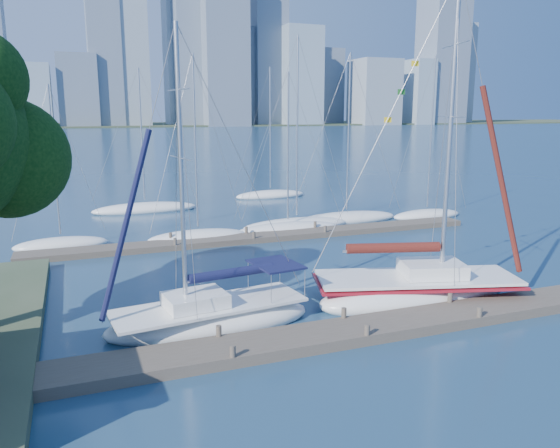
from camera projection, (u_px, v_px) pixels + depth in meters
name	position (u px, v px, depth m)	size (l,w,h in m)	color
ground	(355.00, 336.00, 20.49)	(700.00, 700.00, 0.00)	navy
near_dock	(355.00, 331.00, 20.45)	(26.00, 2.00, 0.40)	#51473B
far_dock	(265.00, 237.00, 35.79)	(30.00, 1.80, 0.36)	#51473B
far_shore	(87.00, 126.00, 313.34)	(800.00, 100.00, 1.50)	#38472D
sailboat_navy	(209.00, 305.00, 21.12)	(8.35, 3.66, 11.86)	white
sailboat_maroon	(417.00, 277.00, 24.19)	(9.94, 5.57, 14.40)	white
bg_boat_0	(61.00, 244.00, 33.66)	(5.91, 3.51, 10.14)	white
bg_boat_1	(198.00, 237.00, 35.61)	(6.89, 3.57, 12.10)	white
bg_boat_2	(288.00, 229.00, 38.08)	(7.81, 4.51, 11.17)	white
bg_boat_3	(297.00, 224.00, 39.39)	(8.20, 2.29, 13.67)	white
bg_boat_4	(346.00, 218.00, 41.60)	(8.64, 4.29, 12.77)	white
bg_boat_5	(427.00, 214.00, 43.22)	(6.27, 4.16, 12.72)	white
bg_boat_6	(145.00, 209.00, 45.76)	(8.96, 4.65, 12.02)	white
bg_boat_7	(270.00, 195.00, 53.30)	(7.30, 4.34, 12.65)	white
skyline	(121.00, 54.00, 285.19)	(504.09, 51.31, 125.40)	gray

